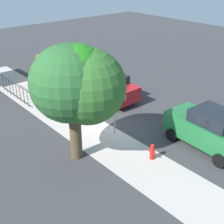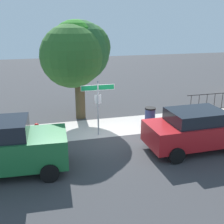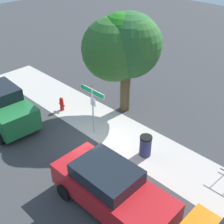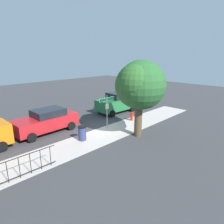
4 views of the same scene
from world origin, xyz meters
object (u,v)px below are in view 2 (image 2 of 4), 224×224
(street_sign, at_px, (98,97))
(car_red, at_px, (199,129))
(car_green, at_px, (7,147))
(shade_tree, at_px, (77,52))
(trash_bin, at_px, (150,117))
(fire_hydrant, at_px, (37,131))

(street_sign, xyz_separation_m, car_red, (3.75, -2.56, -0.97))
(car_green, bearing_deg, shade_tree, 60.35)
(car_green, bearing_deg, street_sign, 37.07)
(car_green, xyz_separation_m, trash_bin, (6.65, 3.08, -0.49))
(car_green, distance_m, trash_bin, 7.35)
(shade_tree, relative_size, car_red, 1.14)
(street_sign, xyz_separation_m, trash_bin, (2.81, 0.50, -1.35))
(car_red, bearing_deg, car_green, 179.18)
(shade_tree, distance_m, trash_bin, 5.03)
(street_sign, relative_size, fire_hydrant, 3.35)
(street_sign, xyz_separation_m, car_green, (-3.84, -2.58, -0.86))
(street_sign, height_order, car_green, street_sign)
(street_sign, bearing_deg, trash_bin, 10.06)
(shade_tree, xyz_separation_m, fire_hydrant, (-2.30, -2.40, -3.27))
(shade_tree, bearing_deg, street_sign, -79.06)
(trash_bin, bearing_deg, car_red, -73.00)
(car_red, bearing_deg, trash_bin, 106.05)
(fire_hydrant, bearing_deg, shade_tree, 46.14)
(car_green, relative_size, fire_hydrant, 5.35)
(shade_tree, relative_size, fire_hydrant, 6.75)
(car_green, distance_m, car_red, 7.59)
(car_green, relative_size, car_red, 0.90)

